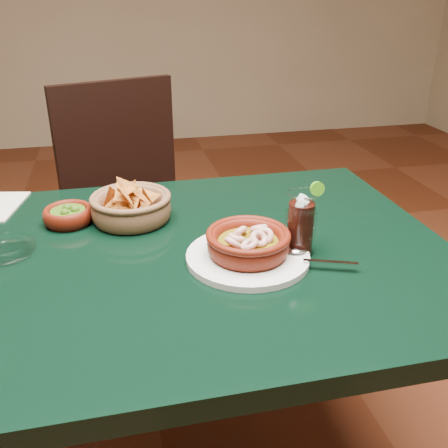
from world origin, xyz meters
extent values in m
cube|color=black|center=(0.00, 0.00, 0.73)|extent=(1.20, 0.80, 0.04)
cylinder|color=black|center=(0.54, 0.34, 0.35)|extent=(0.06, 0.06, 0.71)
cube|color=black|center=(0.02, 0.64, 0.47)|extent=(0.56, 0.56, 0.04)
cylinder|color=black|center=(-0.09, 0.40, 0.24)|extent=(0.04, 0.04, 0.47)
cylinder|color=black|center=(0.26, 0.53, 0.24)|extent=(0.04, 0.04, 0.47)
cylinder|color=black|center=(-0.22, 0.75, 0.24)|extent=(0.04, 0.04, 0.47)
cylinder|color=black|center=(0.14, 0.88, 0.24)|extent=(0.04, 0.04, 0.47)
cube|color=black|center=(-0.04, 0.83, 0.72)|extent=(0.41, 0.17, 0.46)
cylinder|color=silver|center=(0.18, -0.06, 0.76)|extent=(0.24, 0.24, 0.01)
cylinder|color=#4E1207|center=(0.18, -0.06, 0.77)|extent=(0.14, 0.14, 0.01)
torus|color=#4E1207|center=(0.18, -0.06, 0.78)|extent=(0.18, 0.18, 0.04)
torus|color=#4E1207|center=(0.18, -0.06, 0.80)|extent=(0.16, 0.16, 0.01)
cylinder|color=#64510D|center=(0.18, -0.06, 0.79)|extent=(0.12, 0.12, 0.01)
torus|color=#D5A397|center=(0.21, -0.07, 0.80)|extent=(0.05, 0.05, 0.04)
torus|color=#D5A397|center=(0.21, -0.04, 0.80)|extent=(0.05, 0.05, 0.03)
torus|color=#D5A397|center=(0.17, -0.04, 0.80)|extent=(0.04, 0.04, 0.05)
torus|color=#D5A397|center=(0.16, -0.06, 0.80)|extent=(0.04, 0.05, 0.03)
torus|color=#D5A397|center=(0.14, -0.09, 0.80)|extent=(0.05, 0.05, 0.03)
torus|color=#D5A397|center=(0.17, -0.10, 0.80)|extent=(0.05, 0.05, 0.03)
torus|color=#D5A397|center=(0.19, -0.08, 0.80)|extent=(0.04, 0.04, 0.04)
cube|color=silver|center=(0.32, -0.13, 0.77)|extent=(0.10, 0.04, 0.00)
ellipsoid|color=silver|center=(0.27, -0.08, 0.77)|extent=(0.04, 0.03, 0.01)
cylinder|color=brown|center=(-0.03, 0.17, 0.75)|extent=(0.15, 0.15, 0.01)
torus|color=brown|center=(-0.03, 0.17, 0.78)|extent=(0.21, 0.21, 0.06)
torus|color=brown|center=(-0.03, 0.17, 0.80)|extent=(0.18, 0.18, 0.01)
cone|color=#C26C26|center=(-0.05, 0.16, 0.82)|extent=(0.07, 0.07, 0.06)
cone|color=#C26C26|center=(-0.03, 0.18, 0.81)|extent=(0.08, 0.08, 0.05)
cone|color=#C26C26|center=(-0.03, 0.22, 0.80)|extent=(0.04, 0.09, 0.09)
cone|color=#C26C26|center=(0.01, 0.13, 0.82)|extent=(0.05, 0.09, 0.08)
cone|color=#C26C26|center=(-0.04, 0.14, 0.83)|extent=(0.05, 0.09, 0.08)
cone|color=#C26C26|center=(-0.03, 0.19, 0.78)|extent=(0.06, 0.09, 0.08)
cone|color=#C26C26|center=(-0.04, 0.16, 0.82)|extent=(0.08, 0.09, 0.06)
cone|color=#C26C26|center=(0.01, 0.17, 0.80)|extent=(0.09, 0.06, 0.08)
cone|color=#C26C26|center=(-0.04, 0.17, 0.83)|extent=(0.09, 0.04, 0.09)
cone|color=#C26C26|center=(-0.07, 0.16, 0.78)|extent=(0.07, 0.08, 0.06)
cone|color=#C26C26|center=(-0.05, 0.15, 0.82)|extent=(0.06, 0.09, 0.07)
cone|color=#C26C26|center=(-0.03, 0.19, 0.81)|extent=(0.08, 0.04, 0.08)
cone|color=#C26C26|center=(-0.02, 0.20, 0.78)|extent=(0.05, 0.08, 0.08)
cone|color=#C26C26|center=(-0.05, 0.20, 0.79)|extent=(0.08, 0.09, 0.05)
cone|color=#C26C26|center=(-0.03, 0.17, 0.79)|extent=(0.05, 0.07, 0.06)
cone|color=#C26C26|center=(-0.02, 0.14, 0.80)|extent=(0.05, 0.08, 0.07)
cone|color=#C26C26|center=(-0.01, 0.18, 0.81)|extent=(0.06, 0.08, 0.05)
cone|color=#C26C26|center=(-0.07, 0.18, 0.81)|extent=(0.05, 0.08, 0.08)
cone|color=#C26C26|center=(-0.03, 0.22, 0.80)|extent=(0.07, 0.08, 0.06)
cone|color=#C26C26|center=(-0.07, 0.20, 0.78)|extent=(0.07, 0.04, 0.06)
cone|color=#C26C26|center=(-0.05, 0.17, 0.80)|extent=(0.07, 0.08, 0.05)
cone|color=#C26C26|center=(-0.04, 0.13, 0.78)|extent=(0.09, 0.03, 0.09)
cylinder|color=#4E1207|center=(-0.17, 0.18, 0.75)|extent=(0.09, 0.09, 0.01)
torus|color=#4E1207|center=(-0.17, 0.18, 0.77)|extent=(0.13, 0.13, 0.04)
cylinder|color=#26460B|center=(-0.17, 0.18, 0.78)|extent=(0.08, 0.08, 0.01)
sphere|color=#26460B|center=(-0.17, 0.17, 0.78)|extent=(0.02, 0.02, 0.02)
sphere|color=#26460B|center=(-0.17, 0.19, 0.78)|extent=(0.02, 0.02, 0.02)
sphere|color=#26460B|center=(-0.15, 0.18, 0.78)|extent=(0.02, 0.02, 0.02)
sphere|color=#26460B|center=(-0.17, 0.19, 0.78)|extent=(0.02, 0.02, 0.02)
sphere|color=#26460B|center=(-0.15, 0.18, 0.78)|extent=(0.02, 0.02, 0.02)
cylinder|color=white|center=(0.28, -0.06, 0.75)|extent=(0.06, 0.06, 0.01)
torus|color=white|center=(0.28, -0.06, 0.81)|extent=(0.13, 0.13, 0.07)
cylinder|color=black|center=(0.28, -0.06, 0.80)|extent=(0.05, 0.05, 0.10)
cube|color=silver|center=(0.29, -0.06, 0.86)|extent=(0.02, 0.02, 0.02)
cube|color=silver|center=(0.29, -0.05, 0.86)|extent=(0.02, 0.02, 0.02)
cube|color=silver|center=(0.28, -0.07, 0.86)|extent=(0.02, 0.02, 0.02)
torus|color=white|center=(0.28, -0.06, 0.88)|extent=(0.06, 0.06, 0.00)
cylinder|color=#479C18|center=(0.31, -0.06, 0.88)|extent=(0.03, 0.01, 0.03)
cylinder|color=white|center=(-0.28, 0.06, 0.75)|extent=(0.10, 0.10, 0.01)
torus|color=white|center=(-0.28, 0.06, 0.77)|extent=(0.12, 0.12, 0.03)
camera|label=1|loc=(-0.05, -0.87, 1.22)|focal=40.00mm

